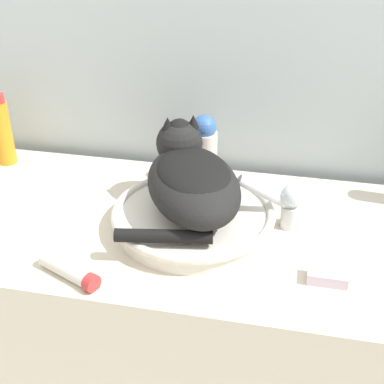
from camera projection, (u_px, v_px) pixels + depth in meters
wall_back at (199, 21)px, 1.31m from camera, size 8.00×0.05×2.40m
vanity_counter at (173, 350)px, 1.43m from camera, size 1.28×0.56×0.82m
sink_basin at (193, 217)px, 1.19m from camera, size 0.36×0.36×0.05m
cat at (191, 177)px, 1.16m from camera, size 0.31×0.36×0.17m
faucet at (285, 202)px, 1.18m from camera, size 0.15×0.07×0.13m
lotion_bottle_white at (204, 150)px, 1.34m from camera, size 0.07×0.07×0.19m
shampoo_bottle_tall at (2, 130)px, 1.43m from camera, size 0.05×0.05×0.20m
cream_tube at (70, 271)px, 1.05m from camera, size 0.14×0.09×0.04m
soap_bar at (327, 276)px, 1.04m from camera, size 0.08×0.04×0.02m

